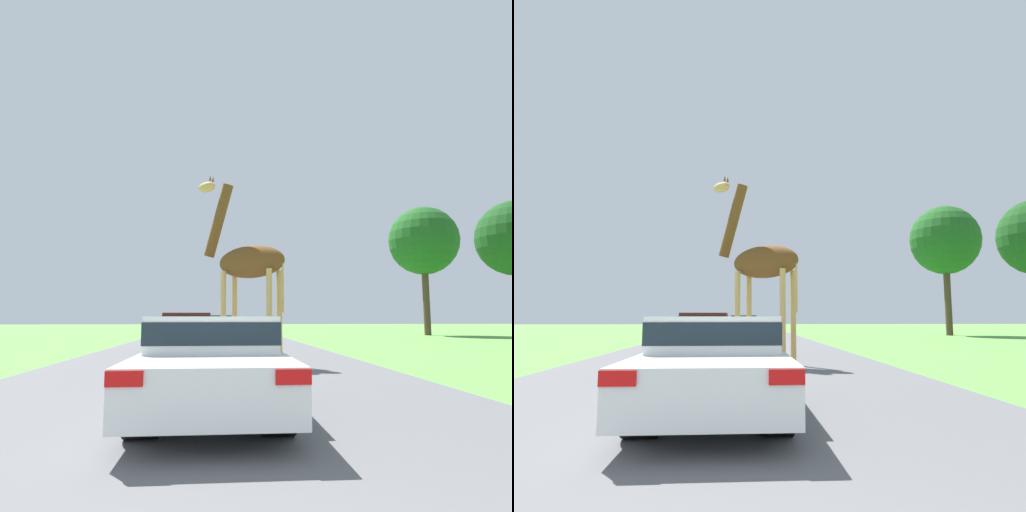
{
  "view_description": "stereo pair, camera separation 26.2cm",
  "coord_description": "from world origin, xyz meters",
  "views": [
    {
      "loc": [
        0.07,
        -0.48,
        1.2
      ],
      "look_at": [
        1.1,
        11.36,
        2.8
      ],
      "focal_mm": 32.0,
      "sensor_mm": 36.0,
      "label": 1
    },
    {
      "loc": [
        0.33,
        -0.5,
        1.2
      ],
      "look_at": [
        1.1,
        11.36,
        2.8
      ],
      "focal_mm": 32.0,
      "sensor_mm": 36.0,
      "label": 2
    }
  ],
  "objects": [
    {
      "name": "road",
      "position": [
        0.0,
        30.0,
        0.0
      ],
      "size": [
        8.26,
        120.0,
        0.0
      ],
      "color": "#5B5B5E",
      "rests_on": "ground"
    },
    {
      "name": "car_queue_left",
      "position": [
        0.53,
        29.05,
        0.71
      ],
      "size": [
        1.75,
        3.97,
        1.32
      ],
      "color": "#144C28",
      "rests_on": "ground"
    },
    {
      "name": "car_queue_right",
      "position": [
        -0.93,
        16.02,
        0.72
      ],
      "size": [
        1.77,
        4.43,
        1.36
      ],
      "color": "#561914",
      "rests_on": "ground"
    },
    {
      "name": "tree_right_cluster",
      "position": [
        14.33,
        29.58,
        6.43
      ],
      "size": [
        4.71,
        4.71,
        8.83
      ],
      "color": "#4C3828",
      "rests_on": "ground"
    },
    {
      "name": "car_lead_maroon",
      "position": [
        0.03,
        5.75,
        0.66
      ],
      "size": [
        1.71,
        4.64,
        1.21
      ],
      "color": "silver",
      "rests_on": "ground"
    },
    {
      "name": "giraffe_near_road",
      "position": [
        0.83,
        11.46,
        2.63
      ],
      "size": [
        2.49,
        1.96,
        5.2
      ],
      "rotation": [
        0.0,
        0.0,
        0.95
      ],
      "color": "tan",
      "rests_on": "ground"
    }
  ]
}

